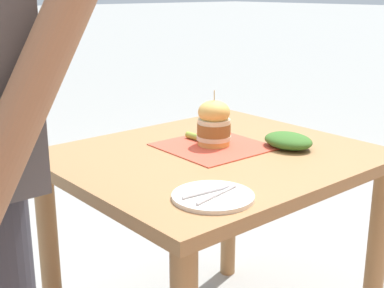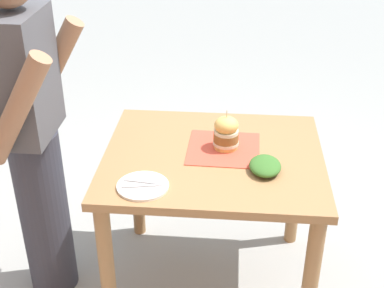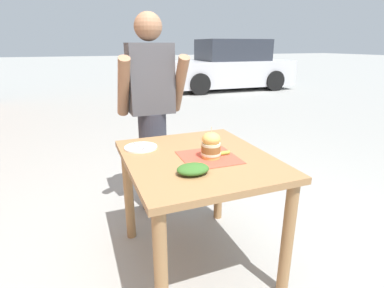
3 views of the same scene
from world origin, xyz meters
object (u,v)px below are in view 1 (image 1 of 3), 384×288
Objects in this scene: sandwich at (214,123)px; side_salad at (288,141)px; patio_table at (214,190)px; pickle_spear at (196,137)px; side_plate_with_forks at (213,196)px.

sandwich reaches higher than side_salad.
sandwich is at bearing 43.53° from side_salad.
pickle_spear is (0.15, -0.05, 0.15)m from patio_table.
side_plate_with_forks is at bearing 137.06° from sandwich.
sandwich is at bearing -42.94° from side_plate_with_forks.
patio_table is 0.31m from side_salad.
side_salad reaches higher than patio_table.
side_plate_with_forks is 0.54m from side_salad.
pickle_spear is 0.53× the size of side_salad.
side_plate_with_forks is (-0.45, 0.33, -0.01)m from pickle_spear.
side_plate_with_forks reaches higher than patio_table.
sandwich is at bearing -40.91° from patio_table.
side_salad is (-0.12, -0.23, 0.16)m from patio_table.
patio_table is 0.22m from pickle_spear.
side_salad is at bearing -136.47° from sandwich.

